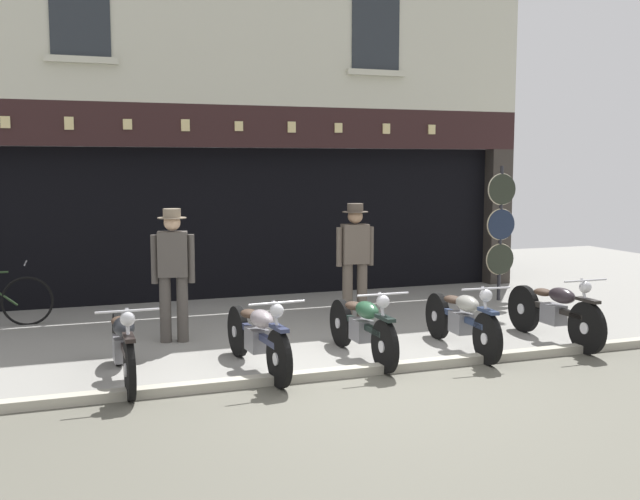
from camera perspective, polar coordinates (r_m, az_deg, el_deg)
name	(u,v)px	position (r m, az deg, el deg)	size (l,w,h in m)	color
ground	(390,409)	(7.46, 5.31, -11.95)	(22.78, 22.00, 0.18)	gray
shop_facade	(215,197)	(14.73, -7.96, 4.00)	(11.08, 4.42, 6.12)	black
motorcycle_left	(123,344)	(8.34, -14.74, -6.91)	(0.62, 2.01, 0.91)	black
motorcycle_center_left	(258,335)	(8.49, -4.76, -6.46)	(0.62, 2.03, 0.90)	black
motorcycle_center	(362,325)	(8.98, 3.24, -5.74)	(0.62, 1.93, 0.90)	black
motorcycle_center_right	(462,318)	(9.52, 10.73, -5.13)	(0.62, 1.97, 0.90)	black
motorcycle_right	(555,310)	(10.26, 17.41, -4.40)	(0.62, 1.96, 0.93)	black
salesman_left	(173,268)	(9.92, -11.11, -1.32)	(0.55, 0.37, 1.75)	#47423D
shopkeeper_center	(355,256)	(10.85, 2.68, -0.49)	(0.56, 0.37, 1.76)	brown
tyre_sign_pole	(501,226)	(13.08, 13.58, 1.81)	(0.54, 0.06, 2.29)	#232328
advert_board_near	(135,204)	(12.86, -13.86, 3.43)	(0.82, 0.03, 0.96)	silver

